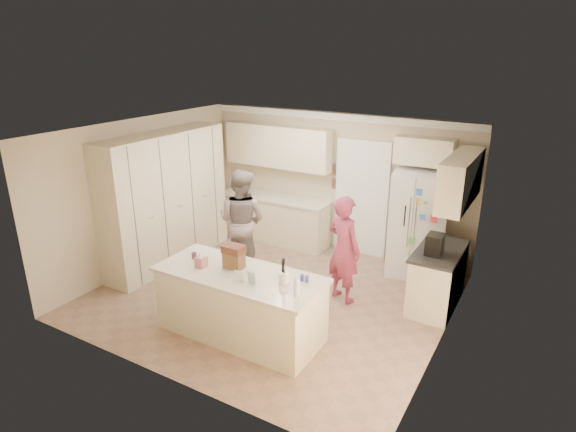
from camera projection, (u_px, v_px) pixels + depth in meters
The scene contains 41 objects.
floor at pixel (271, 296), 7.60m from camera, with size 5.20×4.60×0.02m, color #93715B.
ceiling at pixel (269, 131), 6.71m from camera, with size 5.20×4.60×0.02m, color white.
wall_back at pixel (336, 182), 9.04m from camera, with size 5.20×0.02×2.60m, color beige.
wall_front at pixel (159, 281), 5.28m from camera, with size 5.20×0.02×2.60m, color beige.
wall_left at pixel (144, 193), 8.39m from camera, with size 0.02×4.60×2.60m, color beige.
wall_right at pixel (450, 255), 5.92m from camera, with size 0.02×4.60×2.60m, color beige.
crown_back at pixel (337, 116), 8.58m from camera, with size 5.20×0.08×0.12m, color white.
pantry_bank at pixel (166, 199), 8.45m from camera, with size 0.60×2.60×2.35m, color #F4E5BB.
back_base_cab at pixel (275, 219), 9.62m from camera, with size 2.20×0.60×0.88m, color #F4E5BB.
back_countertop at pixel (275, 198), 9.46m from camera, with size 2.24×0.63×0.04m, color beige.
back_upper_cab at pixel (278, 146), 9.23m from camera, with size 2.20×0.35×0.80m, color #F4E5BB.
doorway_opening at pixel (362, 200), 8.84m from camera, with size 0.90×0.06×2.10m, color black.
doorway_casing at pixel (361, 200), 8.81m from camera, with size 1.02×0.03×2.22m, color white.
wall_frame_upper at pixel (336, 170), 8.91m from camera, with size 0.15×0.02×0.20m, color brown.
wall_frame_lower at pixel (336, 184), 9.00m from camera, with size 0.15×0.02×0.20m, color brown.
refrigerator at pixel (418, 225), 8.05m from camera, with size 0.90×0.70×1.80m, color white.
fridge_seam at pixel (411, 231), 7.76m from camera, with size 0.01×0.02×1.78m, color gray.
fridge_dispenser at pixel (399, 215), 7.77m from camera, with size 0.22×0.03×0.35m, color black.
fridge_handle_l at pixel (409, 222), 7.72m from camera, with size 0.02×0.02×0.85m, color silver.
fridge_handle_r at pixel (415, 223), 7.67m from camera, with size 0.02×0.02×0.85m, color silver.
over_fridge_cab at pixel (425, 151), 7.84m from camera, with size 0.95×0.35×0.45m, color #F4E5BB.
right_base_cab at pixel (437, 279), 7.17m from camera, with size 0.60×1.20×0.88m, color #F4E5BB.
right_countertop at pixel (440, 251), 7.02m from camera, with size 0.63×1.24×0.04m, color #2D2B28.
right_upper_cab at pixel (461, 180), 6.77m from camera, with size 0.35×1.50×0.70m, color #F4E5BB.
coffee_maker at pixel (435, 244), 6.82m from camera, with size 0.22×0.28×0.30m, color black.
island_base at pixel (240, 305), 6.46m from camera, with size 2.20×0.90×0.88m, color #F4E5BB.
island_top at pixel (239, 275), 6.30m from camera, with size 2.28×0.96×0.05m, color beige.
utensil_crock at pixel (284, 278), 6.00m from camera, with size 0.13×0.13×0.15m, color white.
tissue_box at pixel (201, 262), 6.45m from camera, with size 0.13×0.13×0.14m, color #CA6879.
tissue_plume at pixel (201, 254), 6.41m from camera, with size 0.08×0.08×0.08m, color white.
dollhouse_body at pixel (234, 260), 6.41m from camera, with size 0.26×0.18×0.22m, color brown.
dollhouse_roof at pixel (234, 249), 6.36m from camera, with size 0.28×0.20×0.10m, color #592D1E.
jam_jar at pixel (194, 256), 6.70m from camera, with size 0.07×0.07×0.09m, color #59263F.
greeting_card_a at pixel (239, 276), 6.03m from camera, with size 0.12×0.01×0.16m, color white.
greeting_card_b at pixel (251, 277), 6.00m from camera, with size 0.12×0.01×0.16m, color silver.
water_bottle at pixel (297, 287), 5.68m from camera, with size 0.07×0.07×0.24m, color silver.
shaker_salt at pixel (302, 278), 6.07m from camera, with size 0.05×0.05×0.09m, color #2F3696.
shaker_pepper at pixel (307, 279), 6.04m from camera, with size 0.05×0.05×0.09m, color #2F3696.
teen_boy at pixel (242, 221), 8.20m from camera, with size 0.88×0.68×1.81m, color gray.
teen_girl at pixel (344, 249), 7.24m from camera, with size 0.61×0.40×1.68m, color #AC3E5B.
fridge_magnets at pixel (411, 231), 7.75m from camera, with size 0.76×0.02×1.44m, color tan, non-canonical shape.
Camera 1 is at (3.60, -5.68, 3.76)m, focal length 30.00 mm.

